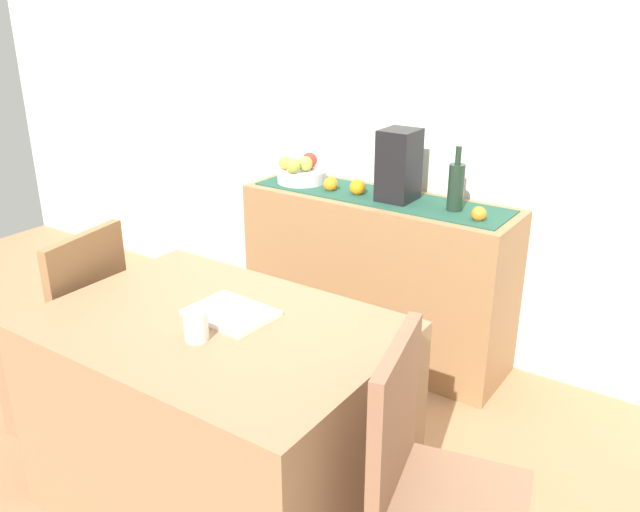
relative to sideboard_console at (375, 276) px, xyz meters
name	(u,v)px	position (x,y,z in m)	size (l,w,h in m)	color
ground_plane	(265,440)	(0.00, -0.92, -0.43)	(6.40, 6.40, 0.02)	#A37550
room_wall_rear	(409,82)	(0.00, 0.26, 0.93)	(6.40, 0.06, 2.70)	silver
sideboard_console	(375,276)	(0.00, 0.00, 0.00)	(1.36, 0.42, 0.83)	olive
table_runner	(378,196)	(0.00, 0.00, 0.42)	(1.28, 0.32, 0.01)	#214C3B
fruit_bowl	(302,176)	(-0.45, 0.00, 0.45)	(0.26, 0.26, 0.06)	silver
apple_upper	(305,164)	(-0.43, -0.01, 0.52)	(0.08, 0.08, 0.08)	#99AE3F
apple_center	(285,163)	(-0.53, -0.04, 0.52)	(0.07, 0.07, 0.07)	gold
apple_rear	(293,166)	(-0.45, -0.07, 0.52)	(0.08, 0.08, 0.08)	#99A13C
apple_right	(310,160)	(-0.45, 0.07, 0.52)	(0.08, 0.08, 0.08)	red
wine_bottle	(456,187)	(0.40, 0.00, 0.53)	(0.07, 0.07, 0.30)	#1B2F22
coffee_maker	(399,166)	(0.11, 0.00, 0.59)	(0.16, 0.18, 0.34)	black
orange_loose_far	(479,214)	(0.54, -0.07, 0.45)	(0.07, 0.07, 0.07)	orange
orange_loose_near_bowl	(330,184)	(-0.25, -0.04, 0.45)	(0.07, 0.07, 0.07)	orange
orange_loose_end	(358,187)	(-0.10, -0.03, 0.46)	(0.08, 0.08, 0.08)	orange
dining_table	(220,417)	(0.12, -1.29, -0.05)	(1.19, 0.83, 0.74)	#966F4D
open_book	(231,313)	(0.13, -1.22, 0.33)	(0.28, 0.21, 0.02)	white
coffee_cup	(196,326)	(0.15, -1.40, 0.37)	(0.08, 0.08, 0.10)	silver
chair_near_window	(71,369)	(-0.74, -1.29, -0.15)	(0.46, 0.46, 0.90)	#91674B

